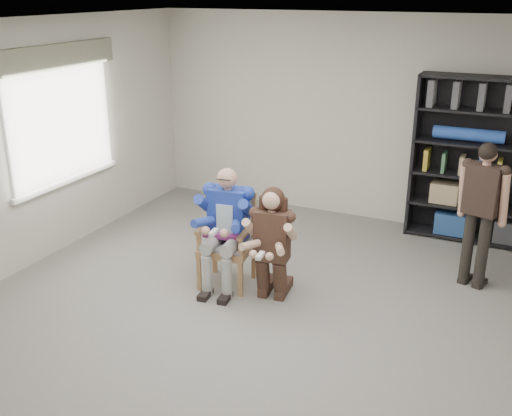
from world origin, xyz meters
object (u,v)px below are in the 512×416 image
at_px(standing_man, 479,217).
at_px(bookshelf, 486,163).
at_px(armchair, 227,241).
at_px(kneeling_woman, 271,246).
at_px(seated_man, 226,228).

bearing_deg(standing_man, bookshelf, 111.28).
distance_m(armchair, kneeling_woman, 0.60).
distance_m(kneeling_woman, bookshelf, 3.15).
relative_size(kneeling_woman, standing_man, 0.75).
xyz_separation_m(armchair, kneeling_woman, (0.58, -0.12, 0.10)).
relative_size(seated_man, bookshelf, 0.64).
distance_m(armchair, seated_man, 0.15).
height_order(bookshelf, standing_man, bookshelf).
xyz_separation_m(kneeling_woman, standing_man, (1.87, 1.23, 0.20)).
height_order(armchair, kneeling_woman, kneeling_woman).
distance_m(armchair, bookshelf, 3.44).
distance_m(bookshelf, standing_man, 1.35).
relative_size(armchair, bookshelf, 0.49).
relative_size(armchair, standing_man, 0.63).
distance_m(seated_man, kneeling_woman, 0.59).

